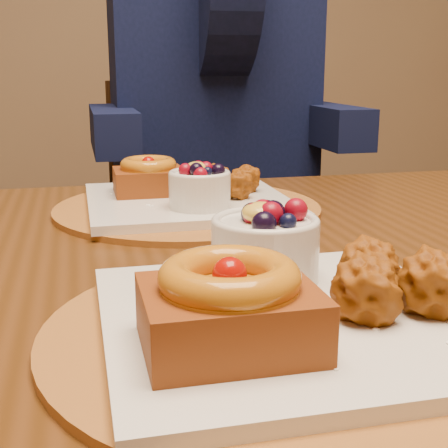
{
  "coord_description": "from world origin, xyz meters",
  "views": [
    {
      "loc": [
        -0.24,
        -0.56,
        0.96
      ],
      "look_at": [
        -0.13,
        -0.09,
        0.83
      ],
      "focal_mm": 50.0,
      "sensor_mm": 36.0,
      "label": 1
    }
  ],
  "objects_px": {
    "chair_far": "(202,258)",
    "diner": "(213,61)",
    "place_setting_near": "(282,301)",
    "place_setting_far": "(187,197)",
    "dining_table": "(223,320)"
  },
  "relations": [
    {
      "from": "place_setting_near",
      "to": "place_setting_far",
      "type": "relative_size",
      "value": 1.0
    },
    {
      "from": "dining_table",
      "to": "place_setting_far",
      "type": "relative_size",
      "value": 4.21
    },
    {
      "from": "chair_far",
      "to": "diner",
      "type": "xyz_separation_m",
      "value": [
        0.03,
        0.02,
        0.45
      ]
    },
    {
      "from": "dining_table",
      "to": "chair_far",
      "type": "xyz_separation_m",
      "value": [
        0.13,
        0.75,
        -0.17
      ]
    },
    {
      "from": "dining_table",
      "to": "place_setting_far",
      "type": "bearing_deg",
      "value": 90.56
    },
    {
      "from": "place_setting_far",
      "to": "place_setting_near",
      "type": "bearing_deg",
      "value": -90.15
    },
    {
      "from": "place_setting_near",
      "to": "chair_far",
      "type": "xyz_separation_m",
      "value": [
        0.13,
        0.97,
        -0.27
      ]
    },
    {
      "from": "chair_far",
      "to": "place_setting_near",
      "type": "bearing_deg",
      "value": -88.68
    },
    {
      "from": "chair_far",
      "to": "dining_table",
      "type": "bearing_deg",
      "value": -90.59
    },
    {
      "from": "place_setting_far",
      "to": "diner",
      "type": "distance_m",
      "value": 0.61
    },
    {
      "from": "place_setting_far",
      "to": "diner",
      "type": "relative_size",
      "value": 0.42
    },
    {
      "from": "chair_far",
      "to": "diner",
      "type": "relative_size",
      "value": 1.02
    },
    {
      "from": "place_setting_far",
      "to": "chair_far",
      "type": "height_order",
      "value": "chair_far"
    },
    {
      "from": "place_setting_far",
      "to": "chair_far",
      "type": "relative_size",
      "value": 0.41
    },
    {
      "from": "place_setting_far",
      "to": "diner",
      "type": "bearing_deg",
      "value": 73.89
    }
  ]
}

